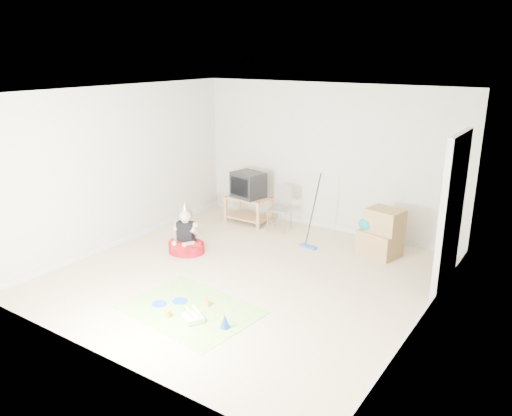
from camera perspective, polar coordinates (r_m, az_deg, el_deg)
The scene contains 16 objects.
ground at distance 7.29m, azimuth -1.11°, elevation -7.68°, with size 5.00×5.00×0.00m, color beige.
doorway_recess at distance 7.04m, azimuth 21.56°, elevation -0.91°, with size 0.02×0.90×2.05m, color black.
tv_stand at distance 9.38m, azimuth -0.87°, elevation 0.05°, with size 0.81×0.51×0.50m.
crt_tv at distance 9.25m, azimuth -0.88°, elevation 2.67°, with size 0.55×0.45×0.47m, color black.
folding_chair at distance 8.94m, azimuth 2.69°, elevation -0.17°, with size 0.39×0.37×0.81m.
cardboard_boxes at distance 8.10m, azimuth 14.09°, elevation -2.80°, with size 0.71×0.60×0.77m.
floor_mop at distance 8.23m, azimuth 6.03°, elevation -2.81°, with size 0.31×0.40×1.19m.
book_pile at distance 8.07m, azimuth 21.01°, elevation -5.89°, with size 0.28×0.32×0.13m.
seated_woman at distance 8.09m, azimuth -7.97°, elevation -3.82°, with size 0.73×0.73×0.85m.
party_mat at distance 6.44m, azimuth -7.52°, elevation -11.41°, with size 1.65×1.19×0.01m, color #DA2D89.
birthday_cake at distance 6.18m, azimuth -7.21°, elevation -12.39°, with size 0.32×0.30×0.13m.
blue_plate_near at distance 6.64m, azimuth -8.70°, elevation -10.46°, with size 0.20×0.20×0.01m, color blue.
blue_plate_far at distance 6.62m, azimuth -11.03°, elevation -10.70°, with size 0.19×0.19×0.01m, color blue.
orange_cup_near at distance 6.47m, azimuth -5.62°, elevation -10.74°, with size 0.08×0.08×0.09m, color orange.
orange_cup_far at distance 6.29m, azimuth -10.07°, elevation -11.80°, with size 0.08×0.08×0.09m, color orange.
blue_party_hat at distance 5.97m, azimuth -3.58°, elevation -12.77°, with size 0.12×0.12×0.17m, color blue.
Camera 1 is at (3.79, -5.41, 3.09)m, focal length 35.00 mm.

